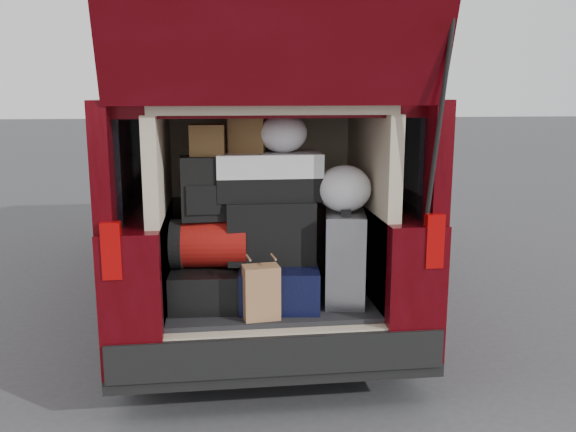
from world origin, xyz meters
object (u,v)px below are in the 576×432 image
object	(u,v)px
black_hardshell	(207,283)
kraft_bag	(261,292)
red_duffel	(209,243)
black_soft_case	(271,230)
twotone_duffel	(269,176)
silver_roller	(345,258)
navy_hardshell	(279,282)
backpack	(203,188)

from	to	relation	value
black_hardshell	kraft_bag	size ratio (longest dim) A/B	1.82
kraft_bag	red_duffel	bearing A→B (deg)	125.03
black_soft_case	twotone_duffel	distance (m)	0.33
silver_roller	navy_hardshell	bearing A→B (deg)	-178.19
navy_hardshell	kraft_bag	size ratio (longest dim) A/B	1.83
black_hardshell	silver_roller	distance (m)	0.86
navy_hardshell	twotone_duffel	distance (m)	0.65
kraft_bag	red_duffel	distance (m)	0.48
kraft_bag	silver_roller	bearing A→B (deg)	15.63
twotone_duffel	black_soft_case	bearing A→B (deg)	-78.33
backpack	black_hardshell	bearing A→B (deg)	80.67
silver_roller	black_soft_case	xyz separation A→B (m)	(-0.44, 0.11, 0.16)
black_hardshell	navy_hardshell	xyz separation A→B (m)	(0.45, -0.05, 0.01)
black_hardshell	backpack	xyz separation A→B (m)	(-0.00, -0.02, 0.60)
black_hardshell	kraft_bag	distance (m)	0.46
backpack	silver_roller	bearing A→B (deg)	-8.96
backpack	red_duffel	bearing A→B (deg)	16.42
black_soft_case	backpack	world-z (taller)	backpack
red_duffel	black_soft_case	size ratio (longest dim) A/B	0.85
navy_hardshell	backpack	bearing A→B (deg)	-177.62
silver_roller	twotone_duffel	distance (m)	0.68
black_hardshell	black_soft_case	xyz separation A→B (m)	(0.40, -0.00, 0.33)
black_hardshell	kraft_bag	world-z (taller)	kraft_bag
silver_roller	twotone_duffel	size ratio (longest dim) A/B	0.89
black_hardshell	kraft_bag	xyz separation A→B (m)	(0.31, -0.33, 0.04)
silver_roller	black_soft_case	distance (m)	0.48
backpack	navy_hardshell	bearing A→B (deg)	-6.68
kraft_bag	black_soft_case	world-z (taller)	black_soft_case
navy_hardshell	black_soft_case	xyz separation A→B (m)	(-0.04, 0.05, 0.31)
navy_hardshell	black_soft_case	bearing A→B (deg)	136.57
kraft_bag	red_duffel	size ratio (longest dim) A/B	0.69
black_hardshell	silver_roller	xyz separation A→B (m)	(0.84, -0.11, 0.17)
kraft_bag	backpack	bearing A→B (deg)	128.42
red_duffel	twotone_duffel	distance (m)	0.54
twotone_duffel	black_hardshell	bearing A→B (deg)	-173.29
kraft_bag	red_duffel	world-z (taller)	red_duffel
kraft_bag	twotone_duffel	world-z (taller)	twotone_duffel
navy_hardshell	backpack	size ratio (longest dim) A/B	1.50
black_hardshell	red_duffel	xyz separation A→B (m)	(0.02, -0.01, 0.26)
silver_roller	kraft_bag	distance (m)	0.59
black_hardshell	twotone_duffel	distance (m)	0.77
red_duffel	black_soft_case	distance (m)	0.38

